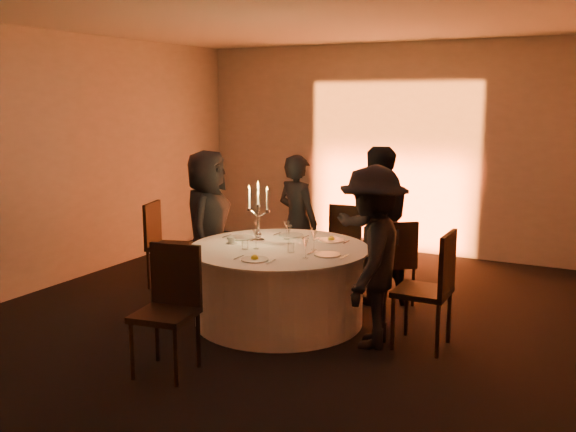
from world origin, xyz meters
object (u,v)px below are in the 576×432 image
at_px(chair_left, 162,239).
at_px(chair_right, 433,283).
at_px(guest_back_right, 376,225).
at_px(guest_back_left, 297,222).
at_px(chair_back_left, 348,237).
at_px(candelabra, 258,220).
at_px(guest_left, 207,225).
at_px(banquet_table, 279,284).
at_px(guest_right, 373,257).
at_px(chair_back_right, 395,257).
at_px(coffee_cup, 232,241).
at_px(chair_front, 170,301).

height_order(chair_left, chair_right, chair_right).
bearing_deg(guest_back_right, guest_back_left, -37.16).
relative_size(chair_back_left, candelabra, 1.52).
distance_m(chair_left, guest_left, 0.79).
height_order(banquet_table, guest_right, guest_right).
bearing_deg(banquet_table, guest_back_left, 107.87).
xyz_separation_m(chair_back_left, candelabra, (-0.35, -1.60, 0.45)).
bearing_deg(chair_back_left, chair_back_right, 139.59).
xyz_separation_m(banquet_table, chair_right, (1.55, 0.01, 0.23)).
xyz_separation_m(chair_left, chair_back_right, (2.70, 0.59, -0.04)).
relative_size(guest_right, coffee_cup, 14.98).
bearing_deg(coffee_cup, banquet_table, 9.75).
bearing_deg(chair_left, banquet_table, -120.14).
xyz_separation_m(guest_left, guest_back_right, (1.72, 0.71, 0.03)).
bearing_deg(guest_left, chair_right, -115.38).
xyz_separation_m(chair_right, coffee_cup, (-2.05, -0.09, 0.19)).
bearing_deg(chair_right, candelabra, -93.68).
bearing_deg(chair_right, chair_back_right, -146.78).
bearing_deg(candelabra, guest_back_right, 44.63).
relative_size(banquet_table, chair_back_left, 1.89).
height_order(guest_back_left, coffee_cup, guest_back_left).
distance_m(guest_back_left, guest_right, 1.94).
distance_m(chair_left, guest_back_left, 1.63).
bearing_deg(guest_right, guest_back_right, -170.06).
relative_size(banquet_table, guest_right, 1.09).
height_order(banquet_table, chair_left, chair_left).
height_order(chair_back_right, coffee_cup, chair_back_right).
distance_m(chair_back_left, coffee_cup, 1.91).
xyz_separation_m(chair_back_right, guest_right, (0.17, -1.22, 0.30)).
distance_m(chair_back_left, candelabra, 1.70).
xyz_separation_m(chair_left, guest_back_right, (2.46, 0.59, 0.29)).
bearing_deg(guest_right, chair_left, -110.95).
relative_size(chair_front, coffee_cup, 9.51).
bearing_deg(guest_right, guest_left, -112.07).
bearing_deg(candelabra, chair_left, 167.48).
relative_size(chair_back_left, chair_back_right, 1.02).
bearing_deg(candelabra, chair_back_right, 38.22).
relative_size(chair_left, coffee_cup, 9.16).
bearing_deg(guest_back_right, coffee_cup, 14.65).
xyz_separation_m(chair_front, guest_left, (-0.85, 1.79, 0.24)).
bearing_deg(chair_left, candelabra, -118.25).
bearing_deg(chair_left, guest_back_left, -79.98).
bearing_deg(coffee_cup, guest_back_left, 84.57).
distance_m(banquet_table, chair_back_left, 1.74).
bearing_deg(guest_back_left, candelabra, 111.68).
distance_m(guest_left, guest_back_right, 1.86).
xyz_separation_m(chair_right, guest_right, (-0.51, -0.16, 0.21)).
relative_size(chair_left, guest_back_right, 0.59).
relative_size(guest_back_right, guest_right, 1.04).
distance_m(chair_left, candelabra, 1.62).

